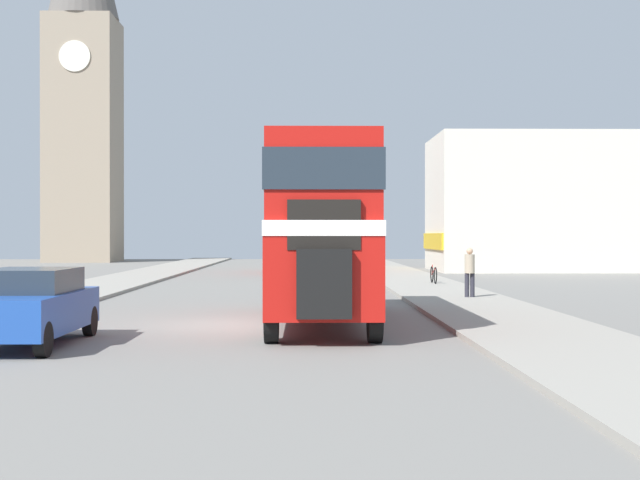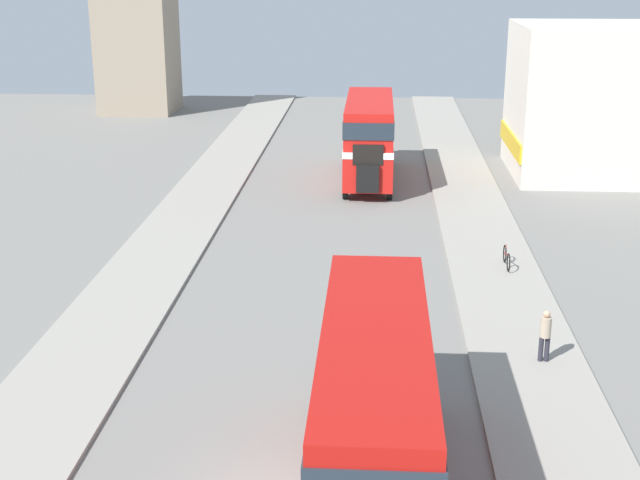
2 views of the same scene
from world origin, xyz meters
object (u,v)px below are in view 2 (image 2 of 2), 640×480
at_px(bus_distant, 369,133).
at_px(bicycle_on_pavement, 507,258).
at_px(double_decker_bus, 374,403).
at_px(pedestrian_walking, 545,333).

bearing_deg(bus_distant, bicycle_on_pavement, -68.34).
height_order(double_decker_bus, bicycle_on_pavement, double_decker_bus).
height_order(bus_distant, pedestrian_walking, bus_distant).
bearing_deg(pedestrian_walking, bus_distant, 103.83).
height_order(double_decker_bus, pedestrian_walking, double_decker_bus).
relative_size(double_decker_bus, bus_distant, 1.04).
relative_size(double_decker_bus, bicycle_on_pavement, 5.63).
bearing_deg(bicycle_on_pavement, double_decker_bus, -107.71).
xyz_separation_m(double_decker_bus, pedestrian_walking, (5.07, 7.47, -1.49)).
relative_size(bus_distant, pedestrian_walking, 5.89).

